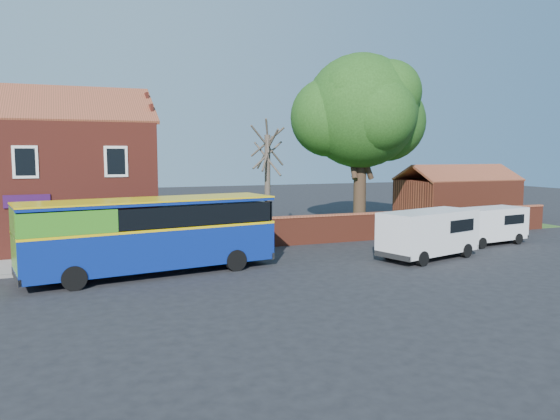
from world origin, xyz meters
name	(u,v)px	position (x,y,z in m)	size (l,w,h in m)	color
ground	(217,283)	(0.00, 0.00, 0.00)	(120.00, 120.00, 0.00)	black
pavement	(28,267)	(-7.00, 5.75, 0.06)	(18.00, 3.50, 0.12)	gray
kerb	(25,275)	(-7.00, 4.00, 0.07)	(18.00, 0.15, 0.14)	slate
grass_strip	(351,225)	(13.00, 13.00, 0.02)	(26.00, 12.00, 0.04)	#426B28
shop_building	(31,183)	(-7.02, 11.50, 3.41)	(12.30, 8.13, 10.50)	maroon
boundary_wall	(400,224)	(13.00, 7.00, 0.81)	(22.00, 0.38, 1.60)	maroon
outbuilding	(457,198)	(22.00, 13.00, 1.61)	(8.20, 5.06, 4.17)	maroon
bus	(143,232)	(-2.44, 2.49, 1.78)	(10.58, 4.20, 3.14)	navy
van_near	(429,232)	(10.67, 1.15, 1.27)	(5.55, 3.40, 2.28)	white
van_far	(488,224)	(16.25, 3.38, 1.12)	(4.78, 2.45, 2.01)	white
large_tree	(360,115)	(12.93, 11.75, 7.49)	(9.39, 7.43, 11.45)	black
bare_tree	(267,180)	(5.95, 10.53, 3.41)	(2.49, 2.97, 6.64)	#4C4238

